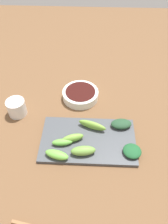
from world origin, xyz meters
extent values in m
cube|color=brown|center=(0.00, 0.00, 0.01)|extent=(2.10, 2.10, 0.02)
cylinder|color=white|center=(-0.15, -0.04, 0.04)|extent=(0.14, 0.14, 0.03)
cylinder|color=#36120F|center=(-0.15, -0.04, 0.04)|extent=(0.12, 0.12, 0.02)
cube|color=#43474D|center=(0.06, 0.00, 0.03)|extent=(0.18, 0.32, 0.01)
ellipsoid|color=#79AC3E|center=(0.01, 0.01, 0.05)|extent=(0.05, 0.10, 0.03)
ellipsoid|color=#24482D|center=(0.00, 0.11, 0.04)|extent=(0.05, 0.08, 0.02)
ellipsoid|color=#6D9F42|center=(0.12, -0.01, 0.05)|extent=(0.04, 0.08, 0.03)
ellipsoid|color=#75AA3F|center=(0.07, -0.05, 0.05)|extent=(0.05, 0.08, 0.03)
ellipsoid|color=#69B643|center=(0.13, -0.10, 0.04)|extent=(0.05, 0.08, 0.02)
ellipsoid|color=#67B344|center=(0.09, -0.08, 0.04)|extent=(0.03, 0.07, 0.02)
ellipsoid|color=#1D562C|center=(0.11, 0.14, 0.04)|extent=(0.07, 0.07, 0.02)
cylinder|color=white|center=(-0.06, -0.27, 0.05)|extent=(0.07, 0.07, 0.06)
camera|label=1|loc=(0.50, 0.01, 0.64)|focal=35.65mm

